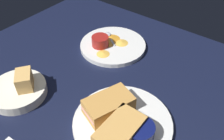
% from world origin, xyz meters
% --- Properties ---
extents(ground_plane, '(1.10, 1.10, 0.03)m').
position_xyz_m(ground_plane, '(0.00, 0.00, -0.01)').
color(ground_plane, black).
extents(plate_sandwich_main, '(0.27, 0.27, 0.02)m').
position_xyz_m(plate_sandwich_main, '(-0.01, -0.14, 0.01)').
color(plate_sandwich_main, silver).
rests_on(plate_sandwich_main, ground_plane).
extents(sandwich_half_near, '(0.15, 0.12, 0.05)m').
position_xyz_m(sandwich_half_near, '(-0.00, -0.08, 0.04)').
color(sandwich_half_near, '#C68C42').
rests_on(sandwich_half_near, plate_sandwich_main).
extents(sandwich_half_far, '(0.13, 0.08, 0.05)m').
position_xyz_m(sandwich_half_far, '(-0.05, -0.16, 0.04)').
color(sandwich_half_far, tan).
rests_on(sandwich_half_far, plate_sandwich_main).
extents(ramekin_dark_sauce, '(0.08, 0.08, 0.04)m').
position_xyz_m(ramekin_dark_sauce, '(-0.02, -0.19, 0.04)').
color(ramekin_dark_sauce, '#0C144C').
rests_on(ramekin_dark_sauce, plate_sandwich_main).
extents(spoon_by_dark_ramekin, '(0.06, 0.09, 0.01)m').
position_xyz_m(spoon_by_dark_ramekin, '(0.01, -0.14, 0.02)').
color(spoon_by_dark_ramekin, silver).
rests_on(spoon_by_dark_ramekin, plate_sandwich_main).
extents(plate_chips_companion, '(0.25, 0.25, 0.02)m').
position_xyz_m(plate_chips_companion, '(0.27, 0.10, 0.01)').
color(plate_chips_companion, silver).
rests_on(plate_chips_companion, ground_plane).
extents(ramekin_light_gravy, '(0.06, 0.06, 0.04)m').
position_xyz_m(ramekin_light_gravy, '(0.23, 0.13, 0.04)').
color(ramekin_light_gravy, maroon).
rests_on(ramekin_light_gravy, plate_chips_companion).
extents(spoon_by_gravy_ramekin, '(0.07, 0.09, 0.01)m').
position_xyz_m(spoon_by_gravy_ramekin, '(0.30, 0.15, 0.02)').
color(spoon_by_gravy_ramekin, silver).
rests_on(spoon_by_gravy_ramekin, plate_chips_companion).
extents(plantain_chip_scatter, '(0.17, 0.12, 0.01)m').
position_xyz_m(plantain_chip_scatter, '(0.26, 0.11, 0.02)').
color(plantain_chip_scatter, gold).
rests_on(plantain_chip_scatter, plate_chips_companion).
extents(bread_basket_rear, '(0.17, 0.17, 0.08)m').
position_xyz_m(bread_basket_rear, '(-0.10, 0.18, 0.02)').
color(bread_basket_rear, silver).
rests_on(bread_basket_rear, ground_plane).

